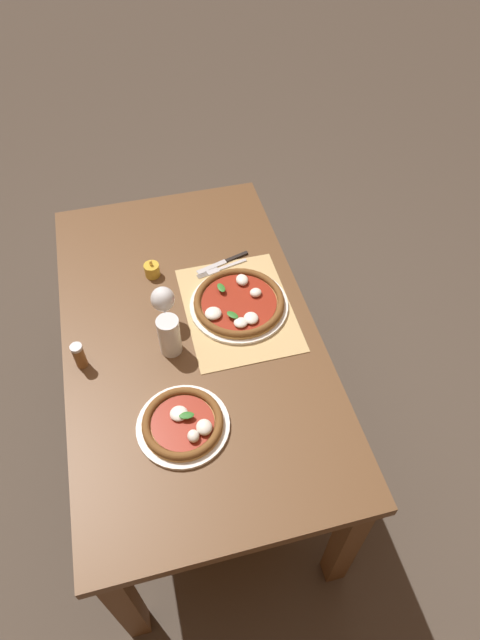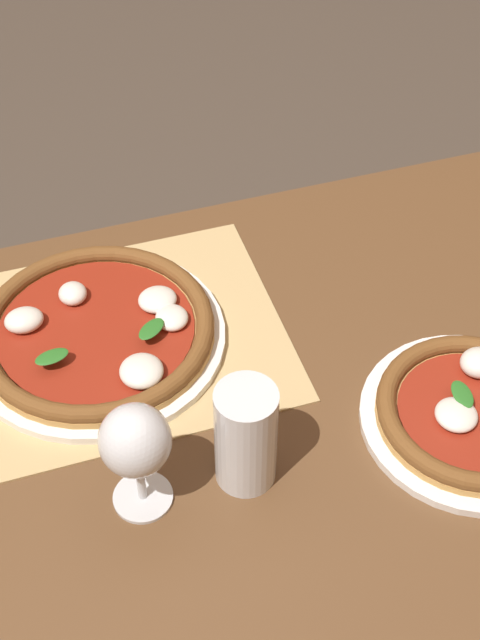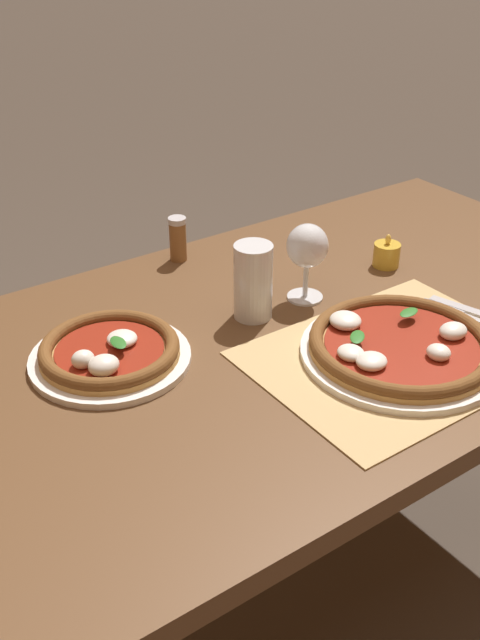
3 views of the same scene
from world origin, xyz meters
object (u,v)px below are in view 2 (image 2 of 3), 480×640
at_px(pizza_near, 98,331).
at_px(pizza_far, 473,412).
at_px(wine_glass, 136,444).
at_px(pint_glass, 246,438).

height_order(pizza_near, pizza_far, pizza_far).
bearing_deg(wine_glass, pint_glass, 178.61).
distance_m(pizza_near, pizza_far, 0.49).
bearing_deg(pint_glass, wine_glass, -1.39).
xyz_separation_m(pizza_near, pizza_far, (-0.41, 0.27, -0.00)).
bearing_deg(pizza_near, pizza_far, 146.64).
bearing_deg(pint_glass, pizza_near, -64.65).
bearing_deg(pizza_far, pizza_near, -33.36).
height_order(pizza_far, wine_glass, wine_glass).
relative_size(pizza_far, wine_glass, 1.77).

